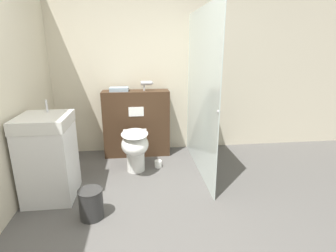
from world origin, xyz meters
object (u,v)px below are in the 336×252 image
at_px(toilet, 135,147).
at_px(waste_bin, 91,204).
at_px(sink_vanity, 49,157).
at_px(hair_drier, 147,83).

relative_size(toilet, waste_bin, 1.94).
relative_size(sink_vanity, hair_drier, 5.68).
bearing_deg(hair_drier, sink_vanity, -135.10).
height_order(toilet, waste_bin, toilet).
bearing_deg(toilet, hair_drier, 72.61).
bearing_deg(hair_drier, toilet, -107.39).
xyz_separation_m(sink_vanity, waste_bin, (0.50, -0.46, -0.33)).
height_order(sink_vanity, waste_bin, sink_vanity).
bearing_deg(toilet, sink_vanity, -151.76).
xyz_separation_m(sink_vanity, hair_drier, (1.13, 1.13, 0.64)).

